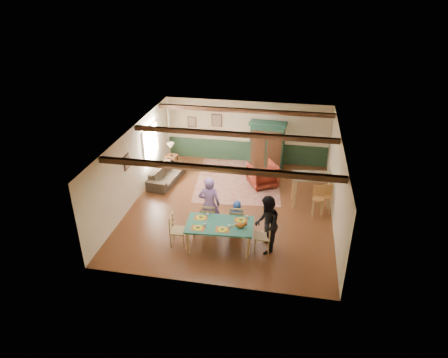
% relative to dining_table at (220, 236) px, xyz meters
% --- Properties ---
extents(floor, '(8.00, 8.00, 0.00)m').
position_rel_dining_table_xyz_m(floor, '(-0.06, 2.35, -0.41)').
color(floor, '#542A17').
rests_on(floor, ground).
extents(wall_back, '(7.00, 0.02, 2.70)m').
position_rel_dining_table_xyz_m(wall_back, '(-0.06, 6.35, 0.94)').
color(wall_back, beige).
rests_on(wall_back, floor).
extents(wall_left, '(0.02, 8.00, 2.70)m').
position_rel_dining_table_xyz_m(wall_left, '(-3.56, 2.35, 0.94)').
color(wall_left, beige).
rests_on(wall_left, floor).
extents(wall_right, '(0.02, 8.00, 2.70)m').
position_rel_dining_table_xyz_m(wall_right, '(3.44, 2.35, 0.94)').
color(wall_right, beige).
rests_on(wall_right, floor).
extents(ceiling, '(7.00, 8.00, 0.02)m').
position_rel_dining_table_xyz_m(ceiling, '(-0.06, 2.35, 2.29)').
color(ceiling, silver).
rests_on(ceiling, wall_back).
extents(wainscot_back, '(6.95, 0.03, 0.90)m').
position_rel_dining_table_xyz_m(wainscot_back, '(-0.06, 6.33, 0.04)').
color(wainscot_back, '#1D3624').
rests_on(wainscot_back, floor).
extents(ceiling_beam_front, '(6.95, 0.16, 0.16)m').
position_rel_dining_table_xyz_m(ceiling_beam_front, '(-0.06, 0.05, 2.20)').
color(ceiling_beam_front, black).
rests_on(ceiling_beam_front, ceiling).
extents(ceiling_beam_mid, '(6.95, 0.16, 0.16)m').
position_rel_dining_table_xyz_m(ceiling_beam_mid, '(-0.06, 2.75, 2.20)').
color(ceiling_beam_mid, black).
rests_on(ceiling_beam_mid, ceiling).
extents(ceiling_beam_back, '(6.95, 0.16, 0.16)m').
position_rel_dining_table_xyz_m(ceiling_beam_back, '(-0.06, 5.35, 2.20)').
color(ceiling_beam_back, black).
rests_on(ceiling_beam_back, ceiling).
extents(window_left, '(0.06, 1.60, 1.30)m').
position_rel_dining_table_xyz_m(window_left, '(-3.53, 4.05, 1.14)').
color(window_left, white).
rests_on(window_left, wall_left).
extents(picture_left_wall, '(0.04, 0.42, 0.52)m').
position_rel_dining_table_xyz_m(picture_left_wall, '(-3.53, 1.75, 1.34)').
color(picture_left_wall, tan).
rests_on(picture_left_wall, wall_left).
extents(picture_back_a, '(0.45, 0.04, 0.55)m').
position_rel_dining_table_xyz_m(picture_back_a, '(-1.36, 6.32, 1.39)').
color(picture_back_a, tan).
rests_on(picture_back_a, wall_back).
extents(picture_back_b, '(0.38, 0.04, 0.48)m').
position_rel_dining_table_xyz_m(picture_back_b, '(-2.46, 6.32, 1.24)').
color(picture_back_b, tan).
rests_on(picture_back_b, wall_back).
extents(dining_table, '(2.05, 1.24, 0.82)m').
position_rel_dining_table_xyz_m(dining_table, '(0.00, 0.00, 0.00)').
color(dining_table, '#1E614D').
rests_on(dining_table, floor).
extents(dining_chair_far_left, '(0.49, 0.52, 1.04)m').
position_rel_dining_table_xyz_m(dining_chair_far_left, '(-0.49, 0.76, 0.11)').
color(dining_chair_far_left, '#A88854').
rests_on(dining_chair_far_left, floor).
extents(dining_chair_far_right, '(0.49, 0.52, 1.04)m').
position_rel_dining_table_xyz_m(dining_chair_far_right, '(0.38, 0.82, 0.11)').
color(dining_chair_far_right, '#A88854').
rests_on(dining_chair_far_right, floor).
extents(dining_chair_end_left, '(0.52, 0.49, 1.04)m').
position_rel_dining_table_xyz_m(dining_chair_end_left, '(-1.26, -0.09, 0.11)').
color(dining_chair_end_left, '#A88854').
rests_on(dining_chair_end_left, floor).
extents(dining_chair_end_right, '(0.52, 0.49, 1.04)m').
position_rel_dining_table_xyz_m(dining_chair_end_right, '(1.26, 0.09, 0.11)').
color(dining_chair_end_right, '#A88854').
rests_on(dining_chair_end_right, floor).
extents(person_man, '(0.72, 0.50, 1.90)m').
position_rel_dining_table_xyz_m(person_man, '(-0.50, 0.85, 0.54)').
color(person_man, '#8860A5').
rests_on(person_man, floor).
extents(person_woman, '(0.75, 0.93, 1.81)m').
position_rel_dining_table_xyz_m(person_woman, '(1.37, 0.10, 0.49)').
color(person_woman, black).
rests_on(person_woman, floor).
extents(person_child, '(0.56, 0.39, 1.11)m').
position_rel_dining_table_xyz_m(person_child, '(0.38, 0.91, 0.14)').
color(person_child, '#2A4FA8').
rests_on(person_child, floor).
extents(cat, '(0.41, 0.18, 0.20)m').
position_rel_dining_table_xyz_m(cat, '(0.61, -0.07, 0.51)').
color(cat, '#BA6420').
rests_on(cat, dining_table).
extents(place_setting_near_left, '(0.46, 0.36, 0.11)m').
position_rel_dining_table_xyz_m(place_setting_near_left, '(-0.58, -0.32, 0.47)').
color(place_setting_near_left, yellow).
rests_on(place_setting_near_left, dining_table).
extents(place_setting_near_center, '(0.46, 0.36, 0.11)m').
position_rel_dining_table_xyz_m(place_setting_near_center, '(0.13, -0.27, 0.47)').
color(place_setting_near_center, yellow).
rests_on(place_setting_near_center, dining_table).
extents(place_setting_far_left, '(0.46, 0.36, 0.11)m').
position_rel_dining_table_xyz_m(place_setting_far_left, '(-0.62, 0.23, 0.47)').
color(place_setting_far_left, yellow).
rests_on(place_setting_far_left, dining_table).
extents(place_setting_far_right, '(0.46, 0.36, 0.11)m').
position_rel_dining_table_xyz_m(place_setting_far_right, '(0.58, 0.32, 0.47)').
color(place_setting_far_right, yellow).
rests_on(place_setting_far_right, dining_table).
extents(area_rug, '(3.63, 4.17, 0.01)m').
position_rel_dining_table_xyz_m(area_rug, '(-0.11, 4.41, -0.41)').
color(area_rug, '#CAB092').
rests_on(area_rug, floor).
extents(armoire, '(1.53, 0.71, 2.11)m').
position_rel_dining_table_xyz_m(armoire, '(0.90, 5.58, 0.64)').
color(armoire, '#122D22').
rests_on(armoire, floor).
extents(armchair, '(1.35, 1.37, 0.92)m').
position_rel_dining_table_xyz_m(armchair, '(0.87, 4.18, 0.05)').
color(armchair, '#4F140F').
rests_on(armchair, floor).
extents(sofa, '(1.05, 2.17, 0.61)m').
position_rel_dining_table_xyz_m(sofa, '(-2.90, 3.81, -0.11)').
color(sofa, '#352C21').
rests_on(sofa, floor).
extents(end_table, '(0.56, 0.56, 0.62)m').
position_rel_dining_table_xyz_m(end_table, '(-3.04, 4.94, -0.10)').
color(end_table, black).
rests_on(end_table, floor).
extents(table_lamp, '(0.35, 0.35, 0.56)m').
position_rel_dining_table_xyz_m(table_lamp, '(-3.04, 4.94, 0.48)').
color(table_lamp, '#CFAD86').
rests_on(table_lamp, end_table).
extents(counter_table, '(1.46, 0.97, 1.14)m').
position_rel_dining_table_xyz_m(counter_table, '(2.70, 3.09, 0.16)').
color(counter_table, '#9E957A').
rests_on(counter_table, floor).
extents(bar_stool_left, '(0.42, 0.46, 1.12)m').
position_rel_dining_table_xyz_m(bar_stool_left, '(2.92, 2.26, 0.15)').
color(bar_stool_left, tan).
rests_on(bar_stool_left, floor).
extents(bar_stool_right, '(0.37, 0.40, 1.01)m').
position_rel_dining_table_xyz_m(bar_stool_right, '(3.22, 2.58, 0.09)').
color(bar_stool_right, tan).
rests_on(bar_stool_right, floor).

